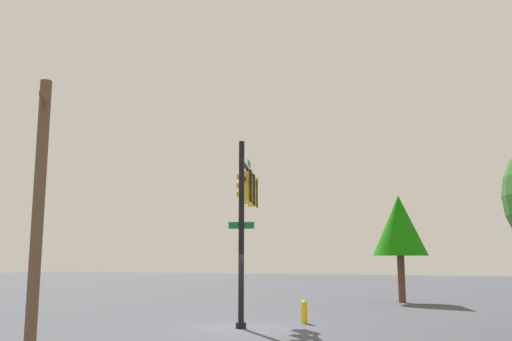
# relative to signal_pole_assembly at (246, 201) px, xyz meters

# --- Properties ---
(ground_plane) EXTENTS (120.00, 120.00, 0.00)m
(ground_plane) POSITION_rel_signal_pole_assembly_xyz_m (-1.57, -0.41, -4.54)
(ground_plane) COLOR #40424B
(signal_pole_assembly) EXTENTS (4.21, 1.65, 6.55)m
(signal_pole_assembly) POSITION_rel_signal_pole_assembly_xyz_m (0.00, 0.00, 0.00)
(signal_pole_assembly) COLOR black
(signal_pole_assembly) RESTS_ON ground_plane
(utility_pole) EXTENTS (1.53, 1.15, 7.03)m
(utility_pole) POSITION_rel_signal_pole_assembly_xyz_m (-8.36, 2.52, -0.91)
(utility_pole) COLOR brown
(utility_pole) RESTS_ON ground_plane
(fire_hydrant) EXTENTS (0.33, 0.24, 0.83)m
(fire_hydrant) POSITION_rel_signal_pole_assembly_xyz_m (0.53, -2.10, -4.13)
(fire_hydrant) COLOR #ECB211
(fire_hydrant) RESTS_ON ground_plane
(tree_near) EXTENTS (2.96, 2.96, 5.80)m
(tree_near) POSITION_rel_signal_pole_assembly_xyz_m (11.37, -4.70, -0.43)
(tree_near) COLOR brown
(tree_near) RESTS_ON ground_plane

